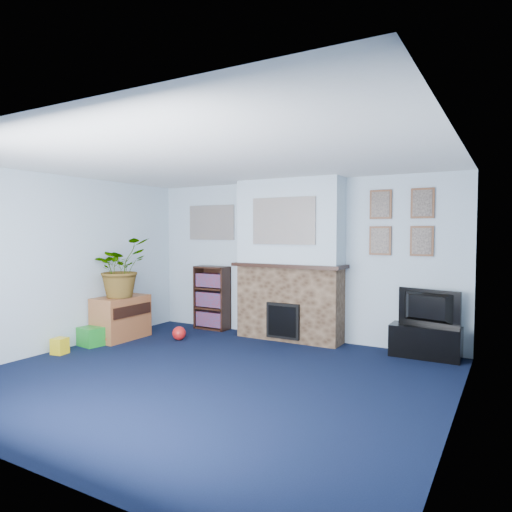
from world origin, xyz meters
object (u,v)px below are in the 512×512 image
Objects in this scene: tv_stand at (425,340)px; sideboard at (121,316)px; television at (426,308)px; bookshelf at (212,299)px.

sideboard is at bearing -164.02° from tv_stand.
tv_stand is at bearing 15.98° from sideboard.
television is 4.37m from sideboard.
bookshelf is 1.26× the size of sideboard.
bookshelf is 1.51m from sideboard.
television is at bearing 90.00° from tv_stand.
bookshelf is at bearing 178.71° from tv_stand.
tv_stand is at bearing 103.18° from television.
tv_stand is 0.83× the size of bookshelf.
television is (0.00, 0.02, 0.42)m from tv_stand.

